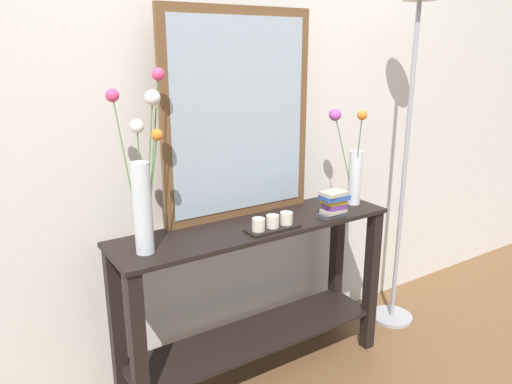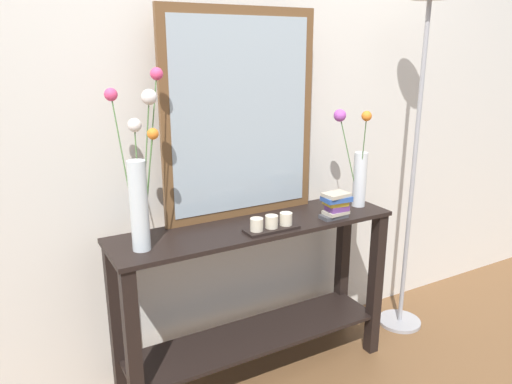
{
  "view_description": "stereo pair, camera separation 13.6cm",
  "coord_description": "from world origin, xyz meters",
  "px_view_note": "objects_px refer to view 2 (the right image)",
  "views": [
    {
      "loc": [
        -1.13,
        -1.74,
        1.54
      ],
      "look_at": [
        0.0,
        0.0,
        0.93
      ],
      "focal_mm": 34.41,
      "sensor_mm": 36.0,
      "label": 1
    },
    {
      "loc": [
        -1.01,
        -1.81,
        1.54
      ],
      "look_at": [
        0.0,
        0.0,
        0.93
      ],
      "focal_mm": 34.41,
      "sensor_mm": 36.0,
      "label": 2
    }
  ],
  "objects_px": {
    "tall_vase_left": "(139,179)",
    "book_stack": "(336,204)",
    "vase_right": "(357,166)",
    "mirror_leaning": "(241,116)",
    "candle_tray": "(272,224)",
    "floor_lamp": "(420,106)",
    "console_table": "(256,286)"
  },
  "relations": [
    {
      "from": "vase_right",
      "to": "candle_tray",
      "type": "bearing_deg",
      "value": -170.93
    },
    {
      "from": "candle_tray",
      "to": "tall_vase_left",
      "type": "bearing_deg",
      "value": 171.64
    },
    {
      "from": "book_stack",
      "to": "floor_lamp",
      "type": "distance_m",
      "value": 0.73
    },
    {
      "from": "vase_right",
      "to": "book_stack",
      "type": "relative_size",
      "value": 3.47
    },
    {
      "from": "vase_right",
      "to": "candle_tray",
      "type": "xyz_separation_m",
      "value": [
        -0.54,
        -0.09,
        -0.18
      ]
    },
    {
      "from": "vase_right",
      "to": "candle_tray",
      "type": "height_order",
      "value": "vase_right"
    },
    {
      "from": "mirror_leaning",
      "to": "candle_tray",
      "type": "xyz_separation_m",
      "value": [
        0.02,
        -0.24,
        -0.44
      ]
    },
    {
      "from": "mirror_leaning",
      "to": "vase_right",
      "type": "relative_size",
      "value": 1.93
    },
    {
      "from": "book_stack",
      "to": "candle_tray",
      "type": "bearing_deg",
      "value": 179.07
    },
    {
      "from": "vase_right",
      "to": "book_stack",
      "type": "distance_m",
      "value": 0.26
    },
    {
      "from": "console_table",
      "to": "floor_lamp",
      "type": "bearing_deg",
      "value": -0.73
    },
    {
      "from": "mirror_leaning",
      "to": "floor_lamp",
      "type": "distance_m",
      "value": 0.96
    },
    {
      "from": "console_table",
      "to": "book_stack",
      "type": "bearing_deg",
      "value": -16.33
    },
    {
      "from": "mirror_leaning",
      "to": "book_stack",
      "type": "relative_size",
      "value": 6.71
    },
    {
      "from": "mirror_leaning",
      "to": "candle_tray",
      "type": "height_order",
      "value": "mirror_leaning"
    },
    {
      "from": "floor_lamp",
      "to": "console_table",
      "type": "bearing_deg",
      "value": 179.27
    },
    {
      "from": "console_table",
      "to": "tall_vase_left",
      "type": "xyz_separation_m",
      "value": [
        -0.52,
        -0.02,
        0.59
      ]
    },
    {
      "from": "console_table",
      "to": "vase_right",
      "type": "bearing_deg",
      "value": -1.51
    },
    {
      "from": "console_table",
      "to": "candle_tray",
      "type": "distance_m",
      "value": 0.35
    },
    {
      "from": "mirror_leaning",
      "to": "vase_right",
      "type": "bearing_deg",
      "value": -15.42
    },
    {
      "from": "vase_right",
      "to": "book_stack",
      "type": "bearing_deg",
      "value": -154.96
    },
    {
      "from": "mirror_leaning",
      "to": "tall_vase_left",
      "type": "distance_m",
      "value": 0.58
    },
    {
      "from": "tall_vase_left",
      "to": "mirror_leaning",
      "type": "bearing_deg",
      "value": 17.06
    },
    {
      "from": "console_table",
      "to": "book_stack",
      "type": "relative_size",
      "value": 9.51
    },
    {
      "from": "floor_lamp",
      "to": "book_stack",
      "type": "bearing_deg",
      "value": -170.88
    },
    {
      "from": "tall_vase_left",
      "to": "book_stack",
      "type": "xyz_separation_m",
      "value": [
        0.89,
        -0.09,
        -0.22
      ]
    },
    {
      "from": "candle_tray",
      "to": "vase_right",
      "type": "bearing_deg",
      "value": 9.07
    },
    {
      "from": "tall_vase_left",
      "to": "vase_right",
      "type": "bearing_deg",
      "value": 0.36
    },
    {
      "from": "tall_vase_left",
      "to": "floor_lamp",
      "type": "distance_m",
      "value": 1.49
    },
    {
      "from": "vase_right",
      "to": "mirror_leaning",
      "type": "bearing_deg",
      "value": 164.58
    },
    {
      "from": "mirror_leaning",
      "to": "tall_vase_left",
      "type": "xyz_separation_m",
      "value": [
        -0.52,
        -0.16,
        -0.18
      ]
    },
    {
      "from": "candle_tray",
      "to": "floor_lamp",
      "type": "distance_m",
      "value": 1.04
    }
  ]
}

